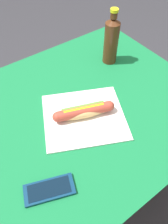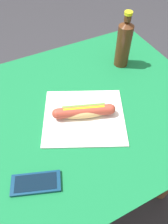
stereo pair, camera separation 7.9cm
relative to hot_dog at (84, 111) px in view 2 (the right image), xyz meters
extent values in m
plane|color=#2D2D33|center=(0.02, 0.05, -0.76)|extent=(6.00, 6.00, 0.00)
cylinder|color=brown|center=(0.41, 0.35, -0.41)|extent=(0.07, 0.07, 0.70)
cube|color=brown|center=(0.02, 0.05, -0.05)|extent=(0.93, 0.76, 0.03)
cube|color=#146B38|center=(0.02, 0.05, -0.03)|extent=(0.99, 0.82, 0.00)
cube|color=silver|center=(0.00, 0.00, -0.03)|extent=(0.38, 0.37, 0.01)
ellipsoid|color=#E5BC75|center=(0.00, 0.00, 0.00)|extent=(0.19, 0.11, 0.05)
cylinder|color=#A83D2D|center=(0.00, 0.00, 0.00)|extent=(0.20, 0.10, 0.04)
sphere|color=#A83D2D|center=(0.09, -0.03, 0.00)|extent=(0.04, 0.04, 0.04)
sphere|color=#A83D2D|center=(-0.09, 0.03, 0.00)|extent=(0.04, 0.04, 0.04)
cube|color=yellow|center=(0.00, 0.00, 0.02)|extent=(0.14, 0.06, 0.00)
cylinder|color=#568433|center=(0.00, 0.01, 0.01)|extent=(0.16, 0.07, 0.02)
cube|color=#0A2D4C|center=(-0.24, -0.16, -0.03)|extent=(0.16, 0.11, 0.01)
cube|color=black|center=(-0.24, -0.16, -0.02)|extent=(0.13, 0.09, 0.00)
cylinder|color=#4C2814|center=(0.30, 0.21, 0.06)|extent=(0.06, 0.06, 0.19)
cone|color=#4C2814|center=(0.30, 0.21, 0.17)|extent=(0.06, 0.06, 0.02)
cylinder|color=#4C2814|center=(0.30, 0.21, 0.19)|extent=(0.03, 0.03, 0.03)
cylinder|color=yellow|center=(0.30, 0.21, 0.21)|extent=(0.03, 0.03, 0.01)
camera|label=1|loc=(-0.29, -0.41, 0.61)|focal=34.64mm
camera|label=2|loc=(-0.23, -0.45, 0.61)|focal=34.64mm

